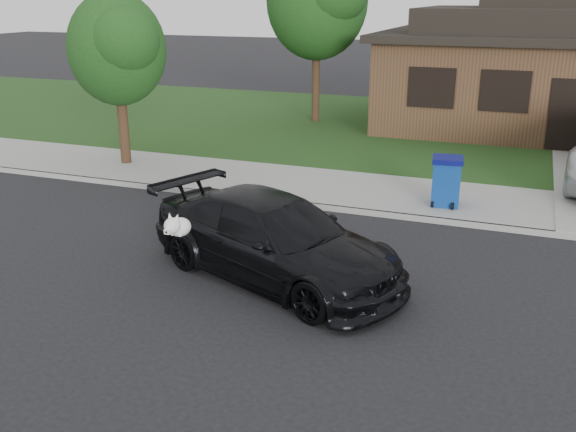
% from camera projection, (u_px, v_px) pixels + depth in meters
% --- Properties ---
extents(ground, '(120.00, 120.00, 0.00)m').
position_uv_depth(ground, '(323.00, 277.00, 11.00)').
color(ground, black).
rests_on(ground, ground).
extents(sidewalk, '(60.00, 3.00, 0.12)m').
position_uv_depth(sidewalk, '(387.00, 194.00, 15.39)').
color(sidewalk, gray).
rests_on(sidewalk, ground).
extents(curb, '(60.00, 0.12, 0.12)m').
position_uv_depth(curb, '(372.00, 213.00, 14.07)').
color(curb, gray).
rests_on(curb, ground).
extents(lawn, '(60.00, 13.00, 0.13)m').
position_uv_depth(lawn, '(437.00, 131.00, 22.46)').
color(lawn, '#193814').
rests_on(lawn, ground).
extents(sedan, '(5.21, 3.60, 1.40)m').
position_uv_depth(sedan, '(274.00, 239.00, 10.79)').
color(sedan, black).
rests_on(sedan, ground).
extents(recycling_bin, '(0.73, 0.75, 1.09)m').
position_uv_depth(recycling_bin, '(446.00, 181.00, 14.25)').
color(recycling_bin, navy).
rests_on(recycling_bin, sidewalk).
extents(house, '(12.60, 8.60, 4.65)m').
position_uv_depth(house, '(567.00, 70.00, 22.20)').
color(house, '#422B1C').
rests_on(house, ground).
extents(tree_2, '(2.73, 2.60, 4.59)m').
position_uv_depth(tree_2, '(119.00, 48.00, 16.92)').
color(tree_2, '#332114').
rests_on(tree_2, ground).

